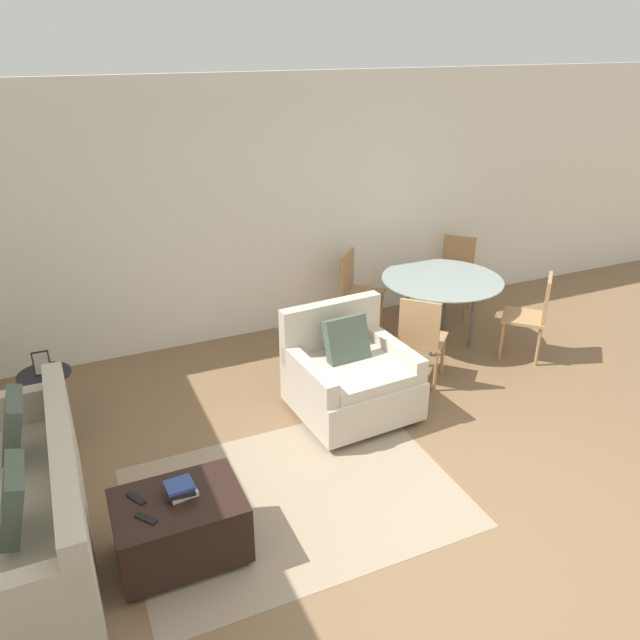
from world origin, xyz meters
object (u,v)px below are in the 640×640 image
(dining_table, at_px, (442,284))
(dining_chair_far_left, at_px, (355,286))
(ottoman, at_px, (180,525))
(dining_chair_near_right, at_px, (534,311))
(book_stack, at_px, (181,489))
(armchair, at_px, (350,376))
(tv_remote_secondary, at_px, (136,498))
(couch, at_px, (19,519))
(picture_frame, at_px, (41,363))
(tv_remote_primary, at_px, (146,518))
(side_table, at_px, (47,390))
(dining_chair_near_left, at_px, (421,335))
(dining_chair_far_right, at_px, (456,269))

(dining_table, height_order, dining_chair_far_left, dining_chair_far_left)
(ottoman, bearing_deg, dining_chair_near_right, 17.78)
(book_stack, relative_size, dining_table, 0.16)
(armchair, height_order, tv_remote_secondary, armchair)
(dining_chair_far_left, bearing_deg, couch, -147.68)
(picture_frame, height_order, dining_chair_far_left, dining_chair_far_left)
(armchair, bearing_deg, dining_table, 29.48)
(couch, height_order, picture_frame, couch)
(couch, height_order, tv_remote_primary, couch)
(dining_chair_far_left, bearing_deg, dining_chair_near_right, -45.00)
(side_table, height_order, picture_frame, picture_frame)
(dining_chair_near_left, bearing_deg, dining_chair_far_left, 90.00)
(couch, height_order, dining_chair_near_left, couch)
(tv_remote_primary, xyz_separation_m, dining_chair_far_right, (4.12, 2.70, 0.06))
(couch, relative_size, dining_chair_far_left, 2.21)
(side_table, xyz_separation_m, picture_frame, (0.00, 0.00, 0.25))
(armchair, height_order, dining_chair_near_left, armchair)
(tv_remote_secondary, bearing_deg, dining_chair_far_right, 31.06)
(dining_chair_near_left, xyz_separation_m, dining_chair_far_left, (0.00, 1.35, 0.00))
(book_stack, distance_m, dining_chair_near_right, 4.07)
(dining_table, distance_m, dining_chair_far_right, 0.97)
(armchair, xyz_separation_m, picture_frame, (-2.43, 0.81, 0.27))
(couch, relative_size, side_table, 3.81)
(dining_chair_near_right, distance_m, dining_chair_far_right, 1.35)
(couch, bearing_deg, tv_remote_secondary, -22.60)
(tv_remote_secondary, height_order, dining_table, dining_table)
(armchair, height_order, book_stack, armchair)
(armchair, xyz_separation_m, dining_table, (1.50, 0.85, 0.32))
(tv_remote_primary, relative_size, dining_chair_far_left, 0.16)
(armchair, relative_size, dining_chair_far_right, 1.14)
(ottoman, distance_m, tv_remote_primary, 0.31)
(side_table, distance_m, dining_chair_near_right, 4.65)
(tv_remote_primary, relative_size, picture_frame, 0.74)
(ottoman, height_order, dining_table, dining_table)
(tv_remote_secondary, bearing_deg, tv_remote_primary, -82.88)
(dining_chair_far_left, bearing_deg, picture_frame, -167.70)
(side_table, bearing_deg, armchair, -18.54)
(ottoman, distance_m, book_stack, 0.26)
(ottoman, relative_size, picture_frame, 4.05)
(side_table, bearing_deg, tv_remote_secondary, -75.65)
(ottoman, xyz_separation_m, dining_chair_near_right, (3.91, 1.26, 0.27))
(dining_table, relative_size, dining_chair_near_right, 1.41)
(tv_remote_secondary, height_order, picture_frame, picture_frame)
(tv_remote_primary, distance_m, dining_chair_far_right, 4.93)
(ottoman, relative_size, book_stack, 4.03)
(ottoman, height_order, tv_remote_secondary, tv_remote_secondary)
(armchair, height_order, dining_chair_far_left, armchair)
(couch, bearing_deg, side_table, 80.99)
(armchair, distance_m, dining_table, 1.75)
(tv_remote_primary, bearing_deg, tv_remote_secondary, 97.12)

